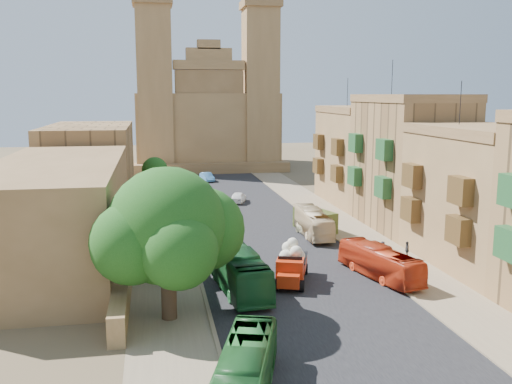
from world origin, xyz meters
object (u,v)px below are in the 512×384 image
object	(u,v)px
olive_pickup	(315,220)
street_tree_a	(158,234)
car_blue_a	(253,264)
pedestrian_c	(407,250)
street_tree_b	(157,204)
bus_red_east	(380,262)
pedestrian_a	(382,252)
street_tree_c	(156,189)
car_white_b	(238,197)
red_truck	(291,264)
bus_green_south	(244,375)
car_dkblue	(201,191)
bus_cream_east	(313,222)
car_blue_b	(207,177)
street_tree_d	(155,170)
bus_green_north	(236,268)
church	(206,117)
car_white_a	(212,215)
car_cream	(310,229)
ficus_tree	(169,230)

from	to	relation	value
olive_pickup	street_tree_a	bearing A→B (deg)	-140.89
car_blue_a	pedestrian_c	distance (m)	13.54
street_tree_b	bus_red_east	distance (m)	22.27
street_tree_a	pedestrian_a	xyz separation A→B (m)	(18.17, 0.78, -2.53)
street_tree_c	car_white_b	bearing A→B (deg)	27.43
red_truck	olive_pickup	size ratio (longest dim) A/B	1.05
car_blue_a	bus_red_east	bearing A→B (deg)	-12.35
olive_pickup	car_blue_a	xyz separation A→B (m)	(-8.67, -12.53, -0.42)
bus_green_south	car_white_b	size ratio (longest dim) A/B	2.25
bus_green_south	street_tree_c	bearing A→B (deg)	111.82
car_dkblue	street_tree_b	bearing A→B (deg)	-104.90
olive_pickup	bus_cream_east	distance (m)	2.12
car_blue_b	pedestrian_a	distance (m)	48.80
street_tree_c	olive_pickup	bearing A→B (deg)	-34.61
street_tree_d	red_truck	size ratio (longest dim) A/B	0.94
street_tree_c	bus_green_north	distance (m)	27.74
red_truck	pedestrian_a	bearing A→B (deg)	21.38
church	bus_green_south	xyz separation A→B (m)	(-6.46, -85.16, -8.22)
bus_red_east	pedestrian_c	bearing A→B (deg)	-147.67
bus_red_east	car_blue_a	distance (m)	9.78
street_tree_a	bus_green_south	size ratio (longest dim) A/B	0.56
bus_green_north	pedestrian_a	distance (m)	13.33
church	bus_green_north	distance (m)	70.38
red_truck	bus_red_east	world-z (taller)	red_truck
car_white_a	car_blue_b	xyz separation A→B (m)	(2.27, 29.38, 0.04)
bus_green_north	bus_red_east	xyz separation A→B (m)	(11.06, 0.37, -0.30)
olive_pickup	bus_red_east	bearing A→B (deg)	-88.06
street_tree_a	car_cream	xyz separation A→B (m)	(15.00, 11.23, -2.87)
red_truck	car_white_a	distance (m)	22.06
street_tree_c	red_truck	world-z (taller)	street_tree_c
street_tree_b	pedestrian_a	size ratio (longest dim) A/B	2.76
red_truck	church	bearing A→B (deg)	89.71
red_truck	car_blue_b	world-z (taller)	red_truck
bus_red_east	bus_green_south	bearing A→B (deg)	36.95
street_tree_d	red_truck	world-z (taller)	street_tree_d
bus_cream_east	bus_green_south	bearing A→B (deg)	71.08
bus_green_south	car_blue_a	world-z (taller)	bus_green_south
church	street_tree_c	world-z (taller)	church
car_white_a	church	bearing A→B (deg)	94.35
street_tree_c	bus_green_south	size ratio (longest dim) A/B	0.49
car_blue_a	car_white_a	xyz separation A→B (m)	(-1.28, 18.73, 0.05)
bus_green_north	car_cream	bearing A→B (deg)	50.95
car_white_a	bus_red_east	bearing A→B (deg)	-55.34
street_tree_c	olive_pickup	world-z (taller)	street_tree_c
car_white_b	car_blue_b	world-z (taller)	car_white_b
street_tree_a	car_blue_a	xyz separation A→B (m)	(7.29, 0.45, -2.86)
ficus_tree	street_tree_b	distance (m)	20.12
street_tree_b	car_blue_b	bearing A→B (deg)	77.23
street_tree_a	bus_cream_east	xyz separation A→B (m)	(15.17, 11.04, -2.18)
street_tree_c	bus_green_north	bearing A→B (deg)	-78.66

